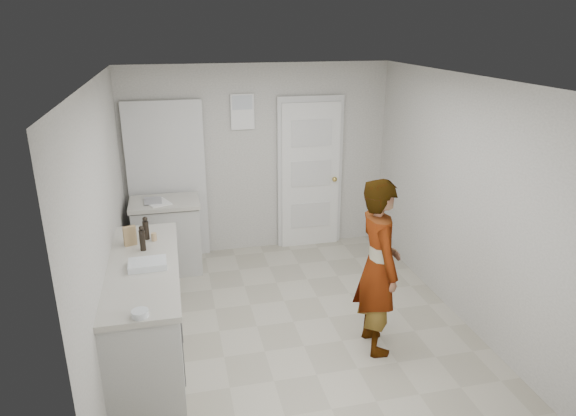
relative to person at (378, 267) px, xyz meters
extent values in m
plane|color=#9D9783|center=(-0.66, 0.57, -0.85)|extent=(4.00, 4.00, 0.00)
plane|color=#A3A29A|center=(-0.66, 2.57, 0.40)|extent=(3.50, 0.00, 3.50)
plane|color=#A3A29A|center=(-0.66, -1.43, 0.40)|extent=(3.50, 0.00, 3.50)
plane|color=#A3A29A|center=(-2.41, 0.57, 0.40)|extent=(0.00, 4.00, 4.00)
plane|color=#A3A29A|center=(1.09, 0.57, 0.40)|extent=(0.00, 4.00, 4.00)
plane|color=silver|center=(-0.66, 0.57, 1.65)|extent=(4.00, 4.00, 0.00)
cube|color=white|center=(0.04, 2.50, 0.15)|extent=(0.80, 0.05, 2.00)
cube|color=silver|center=(0.04, 2.53, 0.18)|extent=(0.90, 0.04, 2.10)
sphere|color=tan|center=(0.37, 2.45, 0.10)|extent=(0.07, 0.07, 0.07)
cube|color=white|center=(-0.86, 2.54, 1.05)|extent=(0.30, 0.02, 0.45)
cube|color=black|center=(-1.86, 2.54, 0.17)|extent=(0.90, 0.05, 2.04)
cube|color=silver|center=(-1.86, 2.51, 0.18)|extent=(0.98, 0.02, 2.10)
cube|color=silver|center=(-2.11, 0.37, -0.42)|extent=(0.60, 1.90, 0.86)
cube|color=black|center=(-2.11, 0.37, -0.81)|extent=(0.56, 1.86, 0.08)
cube|color=beige|center=(-2.11, 0.37, 0.05)|extent=(0.64, 1.96, 0.05)
cube|color=silver|center=(-1.91, 2.12, -0.42)|extent=(0.80, 0.55, 0.86)
cube|color=black|center=(-1.91, 2.12, -0.81)|extent=(0.75, 0.54, 0.08)
cube|color=beige|center=(-1.91, 2.12, 0.05)|extent=(0.84, 0.61, 0.05)
imported|color=silver|center=(0.00, 0.00, 0.00)|extent=(0.43, 0.63, 1.69)
cube|color=#9A764D|center=(-2.23, 0.84, 0.17)|extent=(0.13, 0.09, 0.19)
cylinder|color=tan|center=(-2.01, 0.90, 0.12)|extent=(0.05, 0.05, 0.08)
cylinder|color=black|center=(-2.09, 0.95, 0.17)|extent=(0.06, 0.06, 0.19)
sphere|color=black|center=(-2.09, 0.95, 0.29)|extent=(0.05, 0.05, 0.05)
cylinder|color=black|center=(-2.11, 0.68, 0.18)|extent=(0.06, 0.06, 0.20)
sphere|color=black|center=(-2.11, 0.68, 0.31)|extent=(0.05, 0.05, 0.05)
cube|color=silver|center=(-2.06, 0.30, 0.11)|extent=(0.34, 0.24, 0.06)
cube|color=white|center=(-2.06, 0.30, 0.10)|extent=(0.30, 0.20, 0.04)
cylinder|color=silver|center=(-2.09, -0.53, 0.10)|extent=(0.13, 0.13, 0.05)
sphere|color=white|center=(-2.11, -0.54, 0.10)|extent=(0.04, 0.04, 0.04)
sphere|color=white|center=(-2.07, -0.52, 0.10)|extent=(0.04, 0.04, 0.04)
cube|color=white|center=(-1.99, 2.06, 0.08)|extent=(0.34, 0.38, 0.01)
camera|label=1|loc=(-1.77, -3.97, 2.11)|focal=32.00mm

